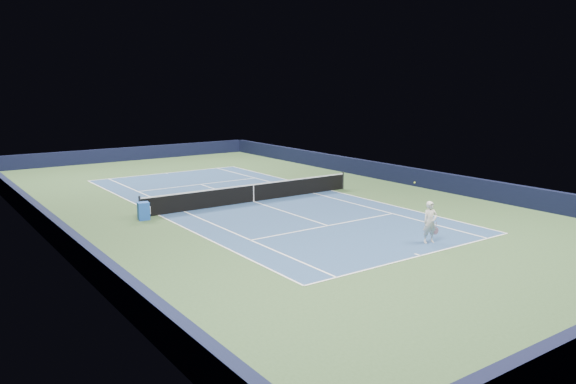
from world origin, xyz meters
TOP-DOWN VIEW (x-y plane):
  - ground at (0.00, 0.00)m, footprint 40.00×40.00m
  - wall_far at (0.00, 19.82)m, footprint 22.00×0.35m
  - wall_right at (10.82, 0.00)m, footprint 0.35×40.00m
  - wall_left at (-10.82, 0.00)m, footprint 0.35×40.00m
  - court_surface at (0.00, 0.00)m, footprint 10.97×23.77m
  - baseline_far at (0.00, 11.88)m, footprint 10.97×0.08m
  - baseline_near at (0.00, -11.88)m, footprint 10.97×0.08m
  - sideline_doubles_right at (5.49, 0.00)m, footprint 0.08×23.77m
  - sideline_doubles_left at (-5.49, 0.00)m, footprint 0.08×23.77m
  - sideline_singles_right at (4.12, 0.00)m, footprint 0.08×23.77m
  - sideline_singles_left at (-4.12, 0.00)m, footprint 0.08×23.77m
  - service_line_far at (0.00, 6.40)m, footprint 8.23×0.08m
  - service_line_near at (0.00, -6.40)m, footprint 8.23×0.08m
  - center_service_line at (0.00, 0.00)m, footprint 0.08×12.80m
  - center_mark_far at (0.00, 11.73)m, footprint 0.08×0.30m
  - center_mark_near at (0.00, -11.73)m, footprint 0.08×0.30m
  - tennis_net at (0.00, 0.00)m, footprint 12.90×0.10m
  - sponsor_cube at (-6.40, -0.46)m, footprint 0.61×0.55m
  - tennis_player at (1.62, -10.89)m, footprint 0.83×1.32m

SIDE VIEW (x-z plane):
  - ground at x=0.00m, z-range 0.00..0.00m
  - court_surface at x=0.00m, z-range 0.00..0.01m
  - baseline_far at x=0.00m, z-range 0.01..0.01m
  - baseline_near at x=0.00m, z-range 0.01..0.01m
  - sideline_doubles_right at x=5.49m, z-range 0.01..0.01m
  - sideline_doubles_left at x=-5.49m, z-range 0.01..0.01m
  - sideline_singles_right at x=4.12m, z-range 0.01..0.01m
  - sideline_singles_left at x=-4.12m, z-range 0.01..0.01m
  - service_line_far at x=0.00m, z-range 0.01..0.01m
  - service_line_near at x=0.00m, z-range 0.01..0.01m
  - center_service_line at x=0.00m, z-range 0.01..0.01m
  - center_mark_far at x=0.00m, z-range 0.01..0.01m
  - center_mark_near at x=0.00m, z-range 0.01..0.01m
  - sponsor_cube at x=-6.40m, z-range 0.00..0.85m
  - tennis_net at x=0.00m, z-range -0.03..1.04m
  - wall_far at x=0.00m, z-range 0.00..1.10m
  - wall_right at x=10.82m, z-range 0.00..1.10m
  - wall_left at x=-10.82m, z-range 0.00..1.10m
  - tennis_player at x=1.62m, z-range -0.32..2.04m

